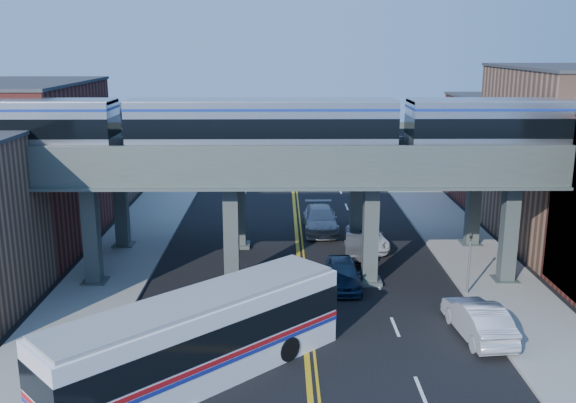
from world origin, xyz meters
The scene contains 18 objects.
ground centered at (0.00, 0.00, 0.00)m, with size 120.00×120.00×0.00m, color black.
sidewalk_west centered at (-11.50, 10.00, 0.08)m, with size 5.00×70.00×0.16m, color gray.
sidewalk_east centered at (11.50, 10.00, 0.08)m, with size 5.00×70.00×0.16m, color gray.
building_west_b centered at (-18.50, 16.00, 5.50)m, with size 8.00×14.00×11.00m, color maroon.
building_west_c centered at (-18.50, 29.00, 4.00)m, with size 8.00×10.00×8.00m, color #91644B.
building_east_b centered at (18.50, 16.00, 6.00)m, with size 8.00×14.00×12.00m, color #91644B.
building_east_c centered at (18.50, 29.00, 4.50)m, with size 8.00×10.00×9.00m, color maroon.
elevated_viaduct_near centered at (0.00, 8.00, 6.47)m, with size 52.00×3.60×7.40m.
elevated_viaduct_far centered at (0.00, 15.00, 6.47)m, with size 52.00×3.60×7.40m.
transit_train centered at (-2.17, 8.00, 9.20)m, with size 45.58×2.86×3.33m.
stop_sign centered at (0.30, 3.00, 1.76)m, with size 0.76×0.09×2.63m.
traffic_signal centered at (9.20, 6.00, 2.30)m, with size 0.15×0.18×4.10m.
transit_bus centered at (-4.55, -2.94, 1.79)m, with size 11.99×11.37×3.49m.
car_lane_a centered at (2.40, 7.46, 0.81)m, with size 1.92×4.77×1.63m, color #11223F.
car_lane_b centered at (3.86, 12.66, 0.74)m, with size 1.56×4.48×1.48m, color #313134.
car_lane_c centered at (4.76, 14.66, 0.71)m, with size 2.35×5.09×1.41m, color white.
car_lane_d centered at (1.80, 18.84, 0.88)m, with size 2.47×6.07×1.76m, color #B3B3B8.
car_parked_curb centered at (8.25, 0.93, 0.88)m, with size 1.86×5.33×1.76m, color silver.
Camera 1 is at (-1.13, -27.27, 13.66)m, focal length 40.00 mm.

